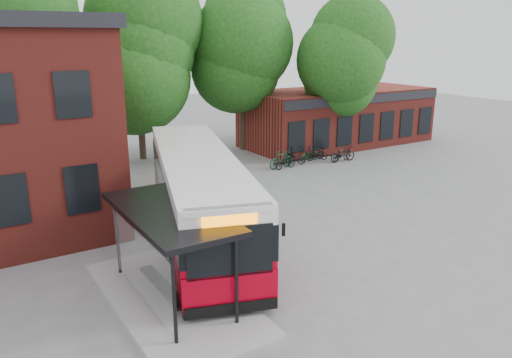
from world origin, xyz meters
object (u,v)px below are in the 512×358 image
bicycle_0 (285,162)px  bicycle_7 (342,154)px  bicycle_5 (313,153)px  bus_shelter (171,255)px  bicycle_1 (281,160)px  bicycle_3 (295,154)px  bicycle_extra_0 (343,154)px  bicycle_2 (294,159)px  city_bus (198,195)px  bicycle_4 (309,155)px  bicycle_6 (317,154)px

bicycle_0 → bicycle_7: bearing=-103.1°
bicycle_5 → bicycle_7: (1.26, -1.29, 0.01)m
bus_shelter → bicycle_1: (11.73, 11.14, -0.92)m
bicycle_0 → bicycle_3: 1.88m
bicycle_1 → bicycle_extra_0: 4.34m
bicycle_3 → bicycle_7: size_ratio=1.13×
bicycle_7 → bicycle_2: bearing=72.4°
bus_shelter → city_bus: city_bus is taller
bicycle_2 → bicycle_7: bearing=-88.5°
bus_shelter → bicycle_extra_0: bus_shelter is taller
bicycle_5 → bicycle_7: bearing=-117.6°
city_bus → bicycle_1: bearing=56.2°
bicycle_0 → city_bus: bearing=118.7°
bus_shelter → bicycle_2: (12.86, 11.34, -1.05)m
city_bus → bicycle_4: (11.37, 7.44, -1.25)m
bicycle_extra_0 → bicycle_2: bearing=75.6°
bicycle_4 → bicycle_extra_0: bicycle_extra_0 is taller
city_bus → bicycle_5: 14.19m
bus_shelter → bicycle_4: 18.41m
bicycle_extra_0 → bicycle_4: bearing=57.9°
bus_shelter → bicycle_extra_0: size_ratio=3.67×
bicycle_2 → bicycle_4: bicycle_4 is taller
bicycle_7 → bicycle_4: bearing=55.6°
bicycle_0 → bicycle_3: (1.52, 1.11, 0.10)m
bicycle_7 → bicycle_extra_0: bicycle_extra_0 is taller
city_bus → bicycle_1: size_ratio=7.44×
bicycle_extra_0 → city_bus: bearing=117.5°
bicycle_6 → bicycle_extra_0: 1.63m
bicycle_6 → bicycle_0: bearing=111.5°
city_bus → bicycle_3: city_bus is taller
bicycle_3 → bicycle_6: bearing=-119.4°
bicycle_4 → bicycle_2: bearing=91.8°
city_bus → bicycle_6: (11.95, 7.38, -1.27)m
bicycle_7 → bus_shelter: bearing=120.0°
bus_shelter → bicycle_5: bearing=38.7°
bicycle_0 → bicycle_extra_0: size_ratio=0.83×
bicycle_2 → bicycle_4: (1.40, 0.26, 0.03)m
bicycle_3 → bicycle_5: size_ratio=1.16×
bus_shelter → bicycle_6: (14.84, 11.54, -1.04)m
bicycle_extra_0 → bicycle_5: bearing=43.3°
bicycle_4 → bicycle_extra_0: size_ratio=0.85×
bicycle_1 → bicycle_6: bearing=-88.3°
city_bus → bicycle_4: bearing=51.1°
bicycle_0 → bicycle_extra_0: bicycle_extra_0 is taller
bicycle_5 → bicycle_4: bearing=131.7°
bicycle_1 → bicycle_extra_0: size_ratio=0.93×
bicycle_0 → bicycle_5: bicycle_5 is taller
bicycle_2 → bicycle_4: 1.42m
bicycle_3 → bicycle_extra_0: bearing=-132.9°
city_bus → bicycle_0: size_ratio=8.34×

